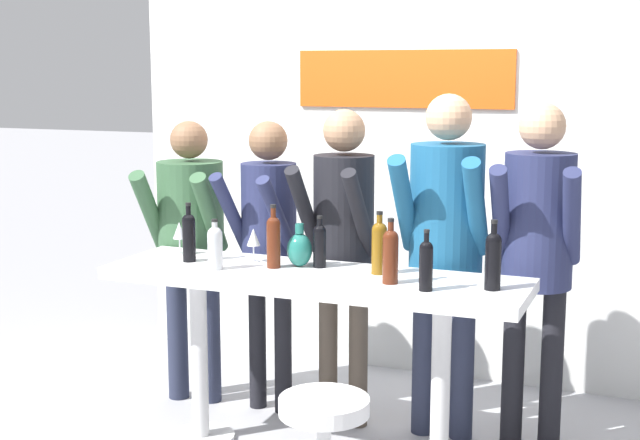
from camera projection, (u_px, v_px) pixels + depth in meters
back_wall at (405, 157)px, 5.73m from camera, size 3.71×0.12×2.81m
tasting_table at (313, 304)px, 4.42m from camera, size 2.11×0.60×0.98m
person_far_left at (190, 231)px, 5.20m from camera, size 0.50×0.58×1.68m
person_left at (268, 232)px, 5.04m from camera, size 0.41×0.53×1.68m
person_center_left at (343, 230)px, 4.83m from camera, size 0.40×0.53×1.76m
person_center at (446, 229)px, 4.66m from camera, size 0.48×0.59×1.85m
person_center_right at (538, 237)px, 4.52m from camera, size 0.45×0.57×1.81m
wine_bottle_0 at (426, 263)px, 4.02m from camera, size 0.06×0.06×0.28m
wine_bottle_1 at (320, 244)px, 4.50m from camera, size 0.07×0.07×0.26m
wine_bottle_2 at (273, 239)px, 4.48m from camera, size 0.07×0.07×0.32m
wine_bottle_3 at (493, 258)px, 4.03m from camera, size 0.07×0.07×0.32m
wine_bottle_4 at (189, 235)px, 4.63m from camera, size 0.07×0.07×0.31m
wine_bottle_5 at (379, 245)px, 4.35m from camera, size 0.08×0.08×0.31m
wine_bottle_6 at (215, 246)px, 4.45m from camera, size 0.08×0.08×0.26m
wine_bottle_7 at (390, 254)px, 4.15m from camera, size 0.07×0.07×0.31m
wine_glass_0 at (179, 232)px, 4.81m from camera, size 0.07×0.07×0.18m
wine_glass_1 at (253, 238)px, 4.62m from camera, size 0.07×0.07×0.18m
decorative_vase at (300, 249)px, 4.52m from camera, size 0.13×0.13×0.22m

